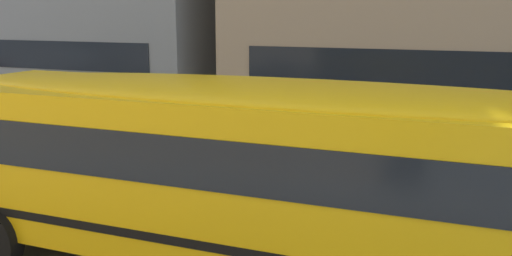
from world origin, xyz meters
name	(u,v)px	position (x,y,z in m)	size (l,w,h in m)	color
ground_plane	(234,220)	(0.00, 0.00, 0.00)	(400.00, 400.00, 0.00)	#4C4C4F
sidewalk_far	(334,135)	(0.00, 7.25, 0.01)	(120.00, 3.00, 0.01)	gray
lane_centreline	(234,220)	(0.00, 0.00, 0.00)	(110.00, 0.16, 0.01)	silver
school_bus	(304,168)	(1.79, -1.75, 1.62)	(12.19, 2.88, 2.72)	yellow
parked_car_teal_far_corner	(70,104)	(-7.53, 4.79, 0.84)	(3.90, 1.89, 1.64)	#195B66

